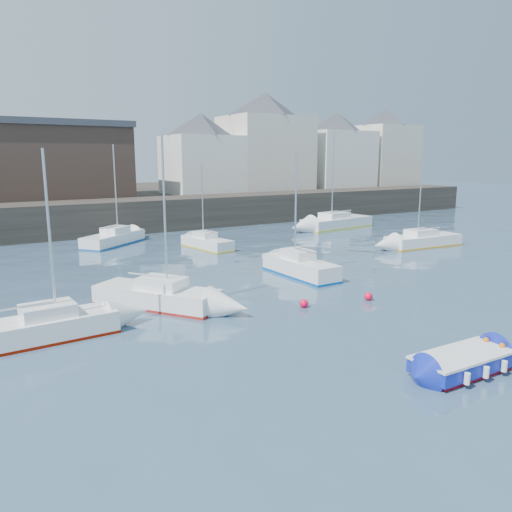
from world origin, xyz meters
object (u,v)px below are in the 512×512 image
blue_dinghy (463,362)px  buoy_mid (368,300)px  sailboat_h (114,238)px  sailboat_d (423,240)px  buoy_near (304,307)px  sailboat_a (43,328)px  sailboat_b (157,296)px  sailboat_g (337,222)px  sailboat_c (300,266)px  buoy_far (283,270)px  sailboat_f (207,242)px

blue_dinghy → buoy_mid: bearing=66.3°
blue_dinghy → sailboat_h: sailboat_h is taller
buoy_mid → blue_dinghy: bearing=-113.7°
sailboat_d → buoy_near: (-17.85, -8.07, -0.50)m
blue_dinghy → sailboat_a: size_ratio=0.50×
blue_dinghy → buoy_near: bearing=90.0°
sailboat_b → sailboat_d: sailboat_d is taller
blue_dinghy → buoy_near: (-0.00, 8.51, -0.38)m
blue_dinghy → buoy_near: 8.52m
sailboat_g → buoy_mid: (-15.57, -20.40, -0.57)m
sailboat_g → sailboat_h: size_ratio=1.27×
sailboat_c → sailboat_h: (-6.27, 16.54, -0.04)m
sailboat_a → sailboat_h: size_ratio=0.91×
sailboat_a → buoy_far: size_ratio=17.55×
sailboat_h → buoy_far: sailboat_h is taller
sailboat_a → buoy_far: bearing=19.0°
buoy_mid → buoy_far: size_ratio=1.01×
sailboat_d → buoy_far: bearing=-175.3°
sailboat_d → sailboat_g: size_ratio=0.82×
blue_dinghy → sailboat_a: 15.19m
sailboat_d → sailboat_g: bearing=84.4°
buoy_far → sailboat_a: bearing=-161.0°
sailboat_g → buoy_mid: bearing=-127.4°
sailboat_h → blue_dinghy: bearing=-85.1°
sailboat_f → buoy_near: 16.57m
sailboat_b → sailboat_g: 29.43m
buoy_mid → buoy_far: 7.63m
sailboat_c → buoy_far: size_ratio=17.62×
sailboat_b → sailboat_g: sailboat_g is taller
buoy_near → sailboat_b: bearing=146.7°
sailboat_g → sailboat_h: 21.71m
buoy_far → sailboat_b: bearing=-161.5°
sailboat_b → sailboat_c: bearing=8.7°
buoy_near → buoy_mid: bearing=-11.8°
sailboat_a → sailboat_c: 15.15m
sailboat_a → buoy_mid: size_ratio=17.37×
sailboat_b → buoy_near: sailboat_b is taller
sailboat_a → buoy_near: (11.10, -1.85, -0.51)m
sailboat_f → buoy_near: (-3.00, -16.29, -0.46)m
buoy_mid → buoy_far: buoy_mid is taller
blue_dinghy → buoy_near: blue_dinghy is taller
buoy_near → buoy_mid: (3.43, -0.71, 0.00)m
sailboat_d → buoy_mid: size_ratio=19.72×
blue_dinghy → sailboat_d: 24.36m
sailboat_d → sailboat_b: bearing=-169.7°
sailboat_g → buoy_near: 27.36m
sailboat_b → buoy_near: 6.91m
sailboat_c → buoy_near: size_ratio=17.80×
sailboat_d → buoy_mid: bearing=-148.7°
sailboat_a → sailboat_b: sailboat_b is taller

